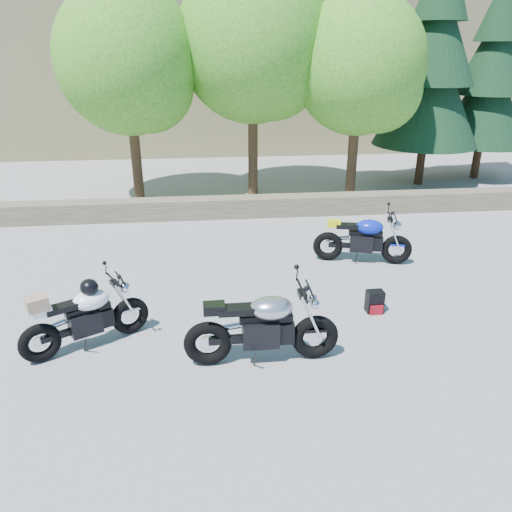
{
  "coord_description": "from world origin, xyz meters",
  "views": [
    {
      "loc": [
        -0.62,
        -6.88,
        4.08
      ],
      "look_at": [
        0.2,
        1.0,
        0.75
      ],
      "focal_mm": 35.0,
      "sensor_mm": 36.0,
      "label": 1
    }
  ],
  "objects_px": {
    "backpack": "(375,302)",
    "white_bike": "(85,315)",
    "blue_bike": "(363,240)",
    "silver_bike": "(263,328)"
  },
  "relations": [
    {
      "from": "silver_bike",
      "to": "white_bike",
      "type": "relative_size",
      "value": 1.25
    },
    {
      "from": "blue_bike",
      "to": "backpack",
      "type": "bearing_deg",
      "value": -87.37
    },
    {
      "from": "white_bike",
      "to": "backpack",
      "type": "xyz_separation_m",
      "value": [
        4.52,
        0.58,
        -0.34
      ]
    },
    {
      "from": "blue_bike",
      "to": "silver_bike",
      "type": "bearing_deg",
      "value": -112.55
    },
    {
      "from": "silver_bike",
      "to": "backpack",
      "type": "height_order",
      "value": "silver_bike"
    },
    {
      "from": "silver_bike",
      "to": "white_bike",
      "type": "bearing_deg",
      "value": 165.57
    },
    {
      "from": "backpack",
      "to": "white_bike",
      "type": "bearing_deg",
      "value": -175.05
    },
    {
      "from": "white_bike",
      "to": "backpack",
      "type": "distance_m",
      "value": 4.57
    },
    {
      "from": "silver_bike",
      "to": "blue_bike",
      "type": "distance_m",
      "value": 4.06
    },
    {
      "from": "white_bike",
      "to": "blue_bike",
      "type": "xyz_separation_m",
      "value": [
        4.94,
        2.63,
        -0.03
      ]
    }
  ]
}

